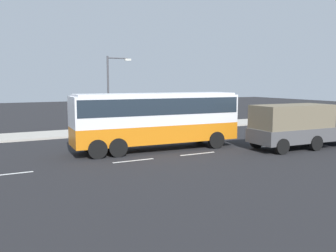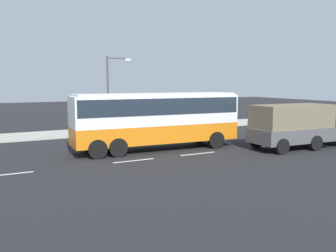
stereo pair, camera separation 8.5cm
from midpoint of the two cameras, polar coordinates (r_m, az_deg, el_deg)
name	(u,v)px [view 1 (the left image)]	position (r m, az deg, el deg)	size (l,w,h in m)	color
ground_plane	(159,149)	(23.75, -1.35, -3.54)	(120.00, 120.00, 0.00)	black
sidewalk_curb	(113,131)	(32.10, -8.59, -0.73)	(80.00, 4.00, 0.15)	#A8A399
lane_centreline	(212,152)	(22.69, 7.04, -4.08)	(34.58, 0.16, 0.01)	white
coach_bus	(157,115)	(23.04, -1.68, 1.71)	(10.74, 3.10, 3.60)	orange
cargo_truck	(304,124)	(25.52, 20.59, 0.33)	(7.83, 2.83, 2.85)	navy
pedestrian_near_curb	(132,119)	(32.17, -5.59, 1.16)	(0.32, 0.32, 1.65)	#38334C
pedestrian_at_crossing	(149,118)	(32.95, -2.84, 1.29)	(0.32, 0.32, 1.62)	black
street_lamp	(111,88)	(30.02, -8.82, 5.87)	(2.05, 0.24, 6.21)	#47474C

